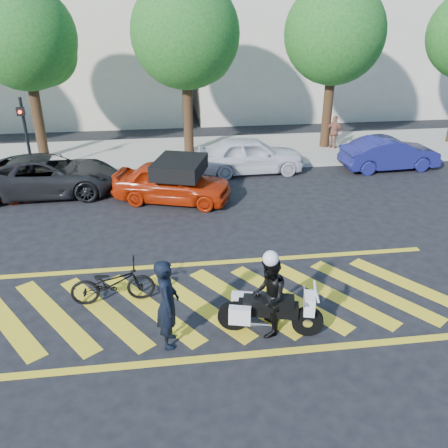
{
  "coord_description": "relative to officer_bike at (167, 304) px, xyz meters",
  "views": [
    {
      "loc": [
        -1.23,
        -9.36,
        6.61
      ],
      "look_at": [
        0.32,
        2.15,
        1.05
      ],
      "focal_mm": 38.0,
      "sensor_mm": 36.0,
      "label": 1
    }
  ],
  "objects": [
    {
      "name": "bicycle",
      "position": [
        -1.27,
        1.7,
        -0.48
      ],
      "size": [
        2.01,
        0.8,
        1.03
      ],
      "primitive_type": "imported",
      "rotation": [
        0.0,
        0.0,
        1.63
      ],
      "color": "black",
      "rests_on": "ground"
    },
    {
      "name": "signal_pole",
      "position": [
        -5.19,
        11.03,
        0.92
      ],
      "size": [
        0.28,
        0.43,
        3.2
      ],
      "color": "black",
      "rests_on": "ground"
    },
    {
      "name": "building_left",
      "position": [
        -6.69,
        22.3,
        4.0
      ],
      "size": [
        16.0,
        8.0,
        10.0
      ],
      "primitive_type": "cube",
      "color": "beige",
      "rests_on": "ground"
    },
    {
      "name": "police_motorcycle",
      "position": [
        2.14,
        0.09,
        -0.45
      ],
      "size": [
        2.25,
        1.0,
        1.01
      ],
      "rotation": [
        0.0,
        0.0,
        -0.25
      ],
      "color": "black",
      "rests_on": "ground"
    },
    {
      "name": "parked_mid_left",
      "position": [
        -4.18,
        9.1,
        -0.27
      ],
      "size": [
        5.25,
        2.5,
        1.45
      ],
      "primitive_type": "imported",
      "rotation": [
        0.0,
        0.0,
        1.59
      ],
      "color": "black",
      "rests_on": "ground"
    },
    {
      "name": "ground",
      "position": [
        1.31,
        1.3,
        -1.0
      ],
      "size": [
        90.0,
        90.0,
        0.0
      ],
      "primitive_type": "plane",
      "color": "black",
      "rests_on": "ground"
    },
    {
      "name": "crosswalk",
      "position": [
        1.27,
        1.3,
        -0.99
      ],
      "size": [
        12.33,
        4.0,
        0.01
      ],
      "color": "yellow",
      "rests_on": "ground"
    },
    {
      "name": "tree_center",
      "position": [
        1.44,
        13.36,
        4.1
      ],
      "size": [
        4.6,
        4.6,
        7.56
      ],
      "color": "black",
      "rests_on": "ground"
    },
    {
      "name": "officer_bike",
      "position": [
        0.0,
        0.0,
        0.0
      ],
      "size": [
        0.49,
        0.74,
        1.99
      ],
      "primitive_type": "imported",
      "rotation": [
        0.0,
        0.0,
        1.55
      ],
      "color": "black",
      "rests_on": "ground"
    },
    {
      "name": "parked_right",
      "position": [
        9.57,
        10.12,
        -0.32
      ],
      "size": [
        4.17,
        1.65,
        1.35
      ],
      "primitive_type": "imported",
      "rotation": [
        0.0,
        0.0,
        1.63
      ],
      "color": "navy",
      "rests_on": "ground"
    },
    {
      "name": "red_convertible",
      "position": [
        0.35,
        7.78,
        -0.29
      ],
      "size": [
        4.48,
        2.89,
        1.42
      ],
      "primitive_type": "imported",
      "rotation": [
        0.0,
        0.0,
        1.25
      ],
      "color": "#B22508",
      "rests_on": "ground"
    },
    {
      "name": "parked_mid_right",
      "position": [
        3.67,
        10.5,
        -0.25
      ],
      "size": [
        4.41,
        1.83,
        1.49
      ],
      "primitive_type": "imported",
      "rotation": [
        0.0,
        0.0,
        1.59
      ],
      "color": "silver",
      "rests_on": "ground"
    },
    {
      "name": "building_right",
      "position": [
        10.31,
        22.3,
        4.5
      ],
      "size": [
        16.0,
        8.0,
        11.0
      ],
      "primitive_type": "cube",
      "color": "beige",
      "rests_on": "ground"
    },
    {
      "name": "tree_right",
      "position": [
        7.94,
        13.36,
        4.05
      ],
      "size": [
        4.4,
        4.4,
        7.41
      ],
      "color": "black",
      "rests_on": "ground"
    },
    {
      "name": "pedestrian_right",
      "position": [
        8.12,
        12.94,
        -0.08
      ],
      "size": [
        0.92,
        0.87,
        1.53
      ],
      "primitive_type": "imported",
      "rotation": [
        0.0,
        0.0,
        2.42
      ],
      "color": "#945843",
      "rests_on": "sidewalk"
    },
    {
      "name": "tree_left",
      "position": [
        -5.06,
        13.36,
        4.0
      ],
      "size": [
        4.2,
        4.2,
        7.26
      ],
      "color": "black",
      "rests_on": "ground"
    },
    {
      "name": "sidewalk",
      "position": [
        1.31,
        13.3,
        -0.92
      ],
      "size": [
        60.0,
        5.0,
        0.15
      ],
      "primitive_type": "cube",
      "color": "#9E998E",
      "rests_on": "ground"
    },
    {
      "name": "officer_moto",
      "position": [
        2.13,
        0.09,
        -0.07
      ],
      "size": [
        0.9,
        1.04,
        1.85
      ],
      "primitive_type": "imported",
      "rotation": [
        0.0,
        0.0,
        -1.82
      ],
      "color": "black",
      "rests_on": "ground"
    }
  ]
}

